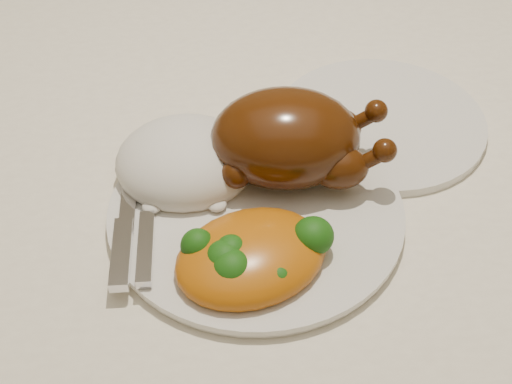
{
  "coord_description": "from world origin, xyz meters",
  "views": [
    {
      "loc": [
        -0.05,
        -0.54,
        1.22
      ],
      "look_at": [
        -0.03,
        -0.11,
        0.8
      ],
      "focal_mm": 50.0,
      "sensor_mm": 36.0,
      "label": 1
    }
  ],
  "objects_px": {
    "dinner_plate": "(256,213)",
    "side_plate": "(381,122)",
    "dining_table": "(279,208)",
    "roast_chicken": "(290,138)"
  },
  "relations": [
    {
      "from": "dinner_plate",
      "to": "side_plate",
      "type": "bearing_deg",
      "value": 42.8
    },
    {
      "from": "roast_chicken",
      "to": "side_plate",
      "type": "bearing_deg",
      "value": 39.44
    },
    {
      "from": "dining_table",
      "to": "dinner_plate",
      "type": "relative_size",
      "value": 6.3
    },
    {
      "from": "roast_chicken",
      "to": "dining_table",
      "type": "bearing_deg",
      "value": 93.51
    },
    {
      "from": "dining_table",
      "to": "dinner_plate",
      "type": "xyz_separation_m",
      "value": [
        -0.03,
        -0.11,
        0.11
      ]
    },
    {
      "from": "side_plate",
      "to": "dinner_plate",
      "type": "bearing_deg",
      "value": -137.2
    },
    {
      "from": "side_plate",
      "to": "roast_chicken",
      "type": "height_order",
      "value": "roast_chicken"
    },
    {
      "from": "dining_table",
      "to": "side_plate",
      "type": "bearing_deg",
      "value": 6.54
    },
    {
      "from": "dinner_plate",
      "to": "roast_chicken",
      "type": "relative_size",
      "value": 1.57
    },
    {
      "from": "dining_table",
      "to": "dinner_plate",
      "type": "bearing_deg",
      "value": -105.42
    }
  ]
}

